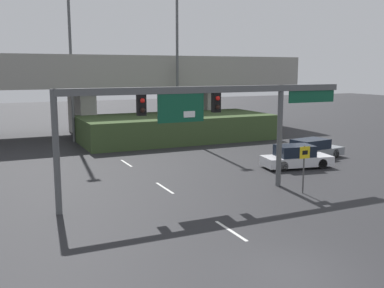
{
  "coord_description": "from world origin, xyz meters",
  "views": [
    {
      "loc": [
        -8.34,
        -10.47,
        6.16
      ],
      "look_at": [
        0.0,
        7.51,
        2.87
      ],
      "focal_mm": 42.0,
      "sensor_mm": 36.0,
      "label": 1
    }
  ],
  "objects_px": {
    "speed_limit_sign": "(304,162)",
    "parked_sedan_near_right": "(296,157)",
    "parked_sedan_mid_right": "(311,149)",
    "highway_light_pole_far": "(70,35)",
    "signal_gantry": "(204,107)",
    "highway_light_pole_near": "(177,35)"
  },
  "relations": [
    {
      "from": "speed_limit_sign",
      "to": "parked_sedan_near_right",
      "type": "distance_m",
      "value": 6.14
    },
    {
      "from": "highway_light_pole_near",
      "to": "parked_sedan_mid_right",
      "type": "xyz_separation_m",
      "value": [
        4.47,
        -13.47,
        -8.58
      ]
    },
    {
      "from": "parked_sedan_near_right",
      "to": "parked_sedan_mid_right",
      "type": "height_order",
      "value": "parked_sedan_near_right"
    },
    {
      "from": "speed_limit_sign",
      "to": "highway_light_pole_near",
      "type": "height_order",
      "value": "highway_light_pole_near"
    },
    {
      "from": "highway_light_pole_far",
      "to": "parked_sedan_mid_right",
      "type": "height_order",
      "value": "highway_light_pole_far"
    },
    {
      "from": "highway_light_pole_near",
      "to": "signal_gantry",
      "type": "bearing_deg",
      "value": -109.3
    },
    {
      "from": "signal_gantry",
      "to": "speed_limit_sign",
      "type": "bearing_deg",
      "value": -20.36
    },
    {
      "from": "highway_light_pole_near",
      "to": "parked_sedan_mid_right",
      "type": "bearing_deg",
      "value": -71.66
    },
    {
      "from": "signal_gantry",
      "to": "speed_limit_sign",
      "type": "relative_size",
      "value": 6.21
    },
    {
      "from": "signal_gantry",
      "to": "highway_light_pole_near",
      "type": "relative_size",
      "value": 0.86
    },
    {
      "from": "parked_sedan_mid_right",
      "to": "speed_limit_sign",
      "type": "bearing_deg",
      "value": -140.2
    },
    {
      "from": "parked_sedan_near_right",
      "to": "signal_gantry",
      "type": "bearing_deg",
      "value": -148.78
    },
    {
      "from": "highway_light_pole_far",
      "to": "signal_gantry",
      "type": "bearing_deg",
      "value": -82.05
    },
    {
      "from": "highway_light_pole_near",
      "to": "highway_light_pole_far",
      "type": "bearing_deg",
      "value": 174.49
    },
    {
      "from": "highway_light_pole_near",
      "to": "parked_sedan_mid_right",
      "type": "relative_size",
      "value": 3.56
    },
    {
      "from": "speed_limit_sign",
      "to": "highway_light_pole_far",
      "type": "relative_size",
      "value": 0.14
    },
    {
      "from": "parked_sedan_mid_right",
      "to": "parked_sedan_near_right",
      "type": "bearing_deg",
      "value": -153.64
    },
    {
      "from": "highway_light_pole_far",
      "to": "speed_limit_sign",
      "type": "bearing_deg",
      "value": -70.75
    },
    {
      "from": "speed_limit_sign",
      "to": "parked_sedan_mid_right",
      "type": "xyz_separation_m",
      "value": [
        6.3,
        6.99,
        -0.95
      ]
    },
    {
      "from": "speed_limit_sign",
      "to": "signal_gantry",
      "type": "bearing_deg",
      "value": 159.64
    },
    {
      "from": "signal_gantry",
      "to": "parked_sedan_near_right",
      "type": "relative_size",
      "value": 3.3
    },
    {
      "from": "highway_light_pole_near",
      "to": "parked_sedan_near_right",
      "type": "height_order",
      "value": "highway_light_pole_near"
    }
  ]
}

